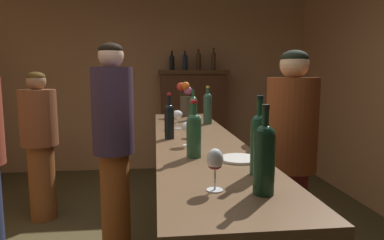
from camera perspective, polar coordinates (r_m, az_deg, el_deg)
name	(u,v)px	position (r m, az deg, el deg)	size (l,w,h in m)	color
wall_back	(146,82)	(5.28, -7.85, 6.50)	(5.14, 0.12, 2.76)	tan
bar_counter	(196,213)	(2.37, 0.69, -15.72)	(0.53, 2.72, 1.07)	brown
display_cabinet	(193,119)	(5.06, 0.18, 0.09)	(1.05, 0.41, 1.56)	#482918
wine_bottle_rose	(194,132)	(1.65, 0.33, -2.15)	(0.07, 0.07, 0.29)	#275232
wine_bottle_syrah	(208,107)	(2.81, 2.70, 2.30)	(0.07, 0.07, 0.32)	#294834
wine_bottle_chardonnay	(259,141)	(1.39, 11.45, -3.55)	(0.07, 0.07, 0.33)	#153D24
wine_bottle_riesling	(169,119)	(2.14, -3.93, 0.12)	(0.06, 0.06, 0.30)	black
wine_bottle_malbec	(193,106)	(3.08, 0.19, 2.35)	(0.08, 0.08, 0.30)	#255033
wine_bottle_merlot	(264,156)	(1.16, 12.34, -6.04)	(0.07, 0.07, 0.31)	#13321E
wine_glass_front	(177,115)	(2.56, -2.55, 0.85)	(0.08, 0.08, 0.14)	white
wine_glass_mid	(215,162)	(1.18, 3.98, -7.21)	(0.06, 0.06, 0.15)	white
wine_glass_rear	(196,120)	(2.23, 0.75, -0.02)	(0.07, 0.07, 0.15)	white
wine_glass_spare	(188,128)	(1.93, -0.69, -1.37)	(0.08, 0.08, 0.14)	white
flower_arrangement	(185,97)	(3.36, -1.22, 3.92)	(0.15, 0.14, 0.35)	#483C2D
cheese_plate	(239,159)	(1.64, 8.11, -6.63)	(0.20, 0.20, 0.01)	white
display_bottle_left	(172,62)	(4.99, -3.48, 10.00)	(0.08, 0.08, 0.29)	black
display_bottle_midleft	(185,61)	(5.01, -1.21, 10.06)	(0.08, 0.08, 0.29)	#192130
display_bottle_center	(198,60)	(5.03, 1.12, 10.23)	(0.08, 0.08, 0.32)	#432D1A
display_bottle_midright	(214,60)	(5.07, 3.74, 10.24)	(0.07, 0.07, 0.33)	#462D1C
patron_in_navy	(40,140)	(3.70, -24.73, -3.22)	(0.36, 0.36, 1.52)	brown
patron_near_entrance	(114,141)	(2.71, -13.34, -3.55)	(0.32, 0.32, 1.73)	brown
bartender	(290,162)	(2.34, 16.58, -6.87)	(0.34, 0.34, 1.64)	maroon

